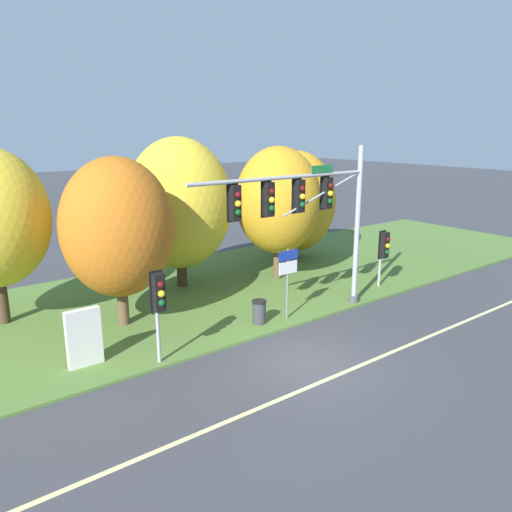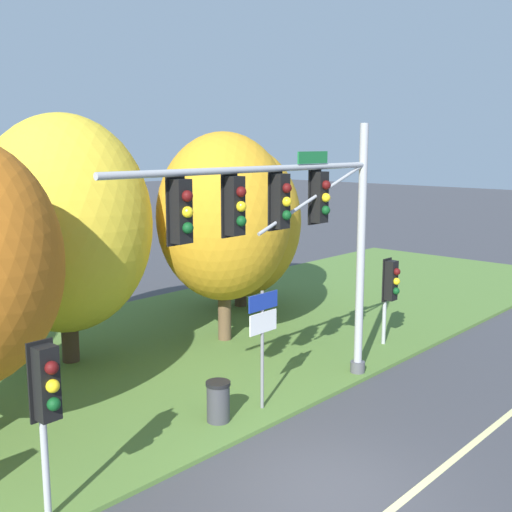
# 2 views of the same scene
# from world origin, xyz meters

# --- Properties ---
(ground_plane) EXTENTS (160.00, 160.00, 0.00)m
(ground_plane) POSITION_xyz_m (0.00, 0.00, 0.00)
(ground_plane) COLOR #3D3D42
(grass_verge) EXTENTS (48.00, 11.50, 0.10)m
(grass_verge) POSITION_xyz_m (0.00, 8.25, 0.05)
(grass_verge) COLOR #517533
(grass_verge) RESTS_ON ground
(traffic_signal_mast) EXTENTS (8.33, 0.49, 6.70)m
(traffic_signal_mast) POSITION_xyz_m (2.50, 2.87, 4.53)
(traffic_signal_mast) COLOR #9EA0A5
(traffic_signal_mast) RESTS_ON grass_verge
(pedestrian_signal_near_kerb) EXTENTS (0.46, 0.55, 3.10)m
(pedestrian_signal_near_kerb) POSITION_xyz_m (-4.06, 2.67, 2.35)
(pedestrian_signal_near_kerb) COLOR #9EA0A5
(pedestrian_signal_near_kerb) RESTS_ON grass_verge
(pedestrian_signal_further_along) EXTENTS (0.46, 0.55, 2.72)m
(pedestrian_signal_further_along) POSITION_xyz_m (7.99, 3.51, 2.02)
(pedestrian_signal_further_along) COLOR #9EA0A5
(pedestrian_signal_further_along) RESTS_ON grass_verge
(route_sign_post) EXTENTS (0.97, 0.08, 2.84)m
(route_sign_post) POSITION_xyz_m (1.75, 3.20, 2.04)
(route_sign_post) COLOR slate
(route_sign_post) RESTS_ON grass_verge
(tree_behind_signpost) EXTENTS (4.87, 4.87, 7.02)m
(tree_behind_signpost) POSITION_xyz_m (0.53, 9.51, 4.06)
(tree_behind_signpost) COLOR #423021
(tree_behind_signpost) RESTS_ON grass_verge
(tree_mid_verge) EXTENTS (4.18, 4.18, 6.55)m
(tree_mid_verge) POSITION_xyz_m (5.00, 7.70, 4.02)
(tree_mid_verge) COLOR brown
(tree_mid_verge) RESTS_ON grass_verge
(tree_tall_centre) EXTENTS (4.60, 4.60, 6.15)m
(tree_tall_centre) POSITION_xyz_m (8.47, 10.31, 3.37)
(tree_tall_centre) COLOR #423021
(tree_tall_centre) RESTS_ON grass_verge
(trash_bin) EXTENTS (0.56, 0.56, 0.93)m
(trash_bin) POSITION_xyz_m (0.54, 3.46, 0.57)
(trash_bin) COLOR #38383D
(trash_bin) RESTS_ON grass_verge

